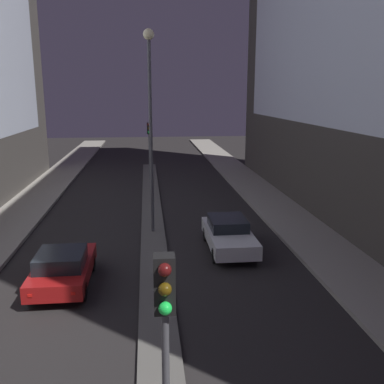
% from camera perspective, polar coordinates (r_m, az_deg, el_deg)
% --- Properties ---
extents(median_strip, '(1.17, 37.73, 0.12)m').
position_cam_1_polar(median_strip, '(23.19, -5.30, -4.07)').
color(median_strip, '#56544F').
rests_on(median_strip, ground).
extents(traffic_light_near, '(0.32, 0.42, 4.49)m').
position_cam_1_polar(traffic_light_near, '(6.78, -3.59, -17.91)').
color(traffic_light_near, '#4C4C51').
rests_on(traffic_light_near, median_strip).
extents(traffic_light_mid, '(0.32, 0.42, 4.49)m').
position_cam_1_polar(traffic_light_mid, '(34.12, -5.74, 7.21)').
color(traffic_light_mid, '#4C4C51').
rests_on(traffic_light_mid, median_strip).
extents(street_lamp, '(0.51, 0.51, 9.61)m').
position_cam_1_polar(street_lamp, '(20.57, -5.61, 11.82)').
color(street_lamp, '#4C4C51').
rests_on(street_lamp, median_strip).
extents(car_left_lane, '(1.92, 4.04, 1.40)m').
position_cam_1_polar(car_left_lane, '(16.37, -16.84, -9.65)').
color(car_left_lane, maroon).
rests_on(car_left_lane, ground).
extents(car_right_lane, '(1.88, 4.42, 1.41)m').
position_cam_1_polar(car_right_lane, '(19.23, 4.90, -5.62)').
color(car_right_lane, silver).
rests_on(car_right_lane, ground).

